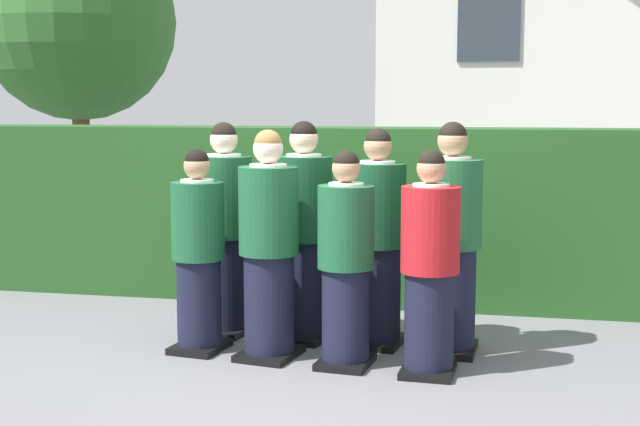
# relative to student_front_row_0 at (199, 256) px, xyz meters

# --- Properties ---
(ground_plane) EXTENTS (60.00, 60.00, 0.00)m
(ground_plane) POSITION_rel_student_front_row_0_xyz_m (0.89, -0.11, -0.72)
(ground_plane) COLOR slate
(student_front_row_0) EXTENTS (0.41, 0.51, 1.53)m
(student_front_row_0) POSITION_rel_student_front_row_0_xyz_m (0.00, 0.00, 0.00)
(student_front_row_0) COLOR black
(student_front_row_0) RESTS_ON ground
(student_front_row_1) EXTENTS (0.46, 0.54, 1.67)m
(student_front_row_1) POSITION_rel_student_front_row_0_xyz_m (0.56, -0.06, 0.07)
(student_front_row_1) COLOR black
(student_front_row_1) RESTS_ON ground
(student_front_row_2) EXTENTS (0.40, 0.51, 1.54)m
(student_front_row_2) POSITION_rel_student_front_row_0_xyz_m (1.15, -0.15, 0.01)
(student_front_row_2) COLOR black
(student_front_row_2) RESTS_ON ground
(student_in_red_blazer) EXTENTS (0.40, 0.46, 1.55)m
(student_in_red_blazer) POSITION_rel_student_front_row_0_xyz_m (1.75, -0.21, 0.01)
(student_in_red_blazer) COLOR black
(student_in_red_blazer) RESTS_ON ground
(student_rear_row_0) EXTENTS (0.46, 0.54, 1.71)m
(student_rear_row_0) POSITION_rel_student_front_row_0_xyz_m (0.03, 0.55, 0.09)
(student_rear_row_0) COLOR black
(student_rear_row_0) RESTS_ON ground
(student_rear_row_1) EXTENTS (0.48, 0.58, 1.72)m
(student_rear_row_1) POSITION_rel_student_front_row_0_xyz_m (0.69, 0.50, 0.10)
(student_rear_row_1) COLOR black
(student_rear_row_1) RESTS_ON ground
(student_rear_row_2) EXTENTS (0.44, 0.52, 1.67)m
(student_rear_row_2) POSITION_rel_student_front_row_0_xyz_m (1.28, 0.45, 0.07)
(student_rear_row_2) COLOR black
(student_rear_row_2) RESTS_ON ground
(student_rear_row_3) EXTENTS (0.45, 0.55, 1.73)m
(student_rear_row_3) POSITION_rel_student_front_row_0_xyz_m (1.85, 0.36, 0.10)
(student_rear_row_3) COLOR black
(student_rear_row_3) RESTS_ON ground
(hedge) EXTENTS (8.71, 0.70, 1.63)m
(hedge) POSITION_rel_student_front_row_0_xyz_m (0.89, 1.95, 0.09)
(hedge) COLOR #214C1E
(hedge) RESTS_ON ground
(school_building_main) EXTENTS (6.41, 3.90, 6.66)m
(school_building_main) POSITION_rel_student_front_row_0_xyz_m (3.25, 9.01, 2.69)
(school_building_main) COLOR silver
(school_building_main) RESTS_ON ground
(oak_tree_left) EXTENTS (2.71, 2.71, 4.31)m
(oak_tree_left) POSITION_rel_student_front_row_0_xyz_m (-3.63, 5.25, 2.22)
(oak_tree_left) COLOR brown
(oak_tree_left) RESTS_ON ground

